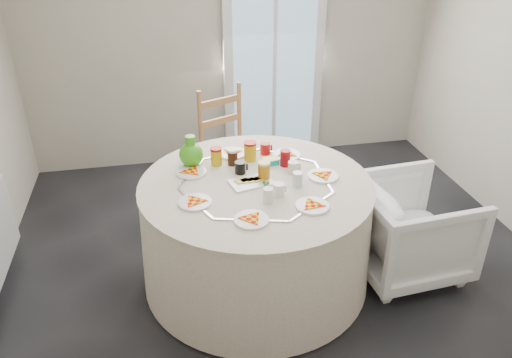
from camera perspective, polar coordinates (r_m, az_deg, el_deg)
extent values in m
plane|color=black|center=(3.72, 2.77, -10.53)|extent=(4.00, 4.00, 0.00)
cube|color=#BCB5A3|center=(4.96, -2.74, 16.40)|extent=(4.00, 0.02, 2.60)
cube|color=silver|center=(5.04, 2.04, 13.71)|extent=(1.00, 0.08, 2.10)
cylinder|color=beige|center=(3.45, 0.00, -6.20)|extent=(1.58, 1.58, 0.80)
imported|color=white|center=(3.69, 17.20, -4.85)|extent=(0.75, 0.80, 0.77)
cube|color=#09AEAE|center=(3.47, 1.66, 1.89)|extent=(0.12, 0.10, 0.04)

